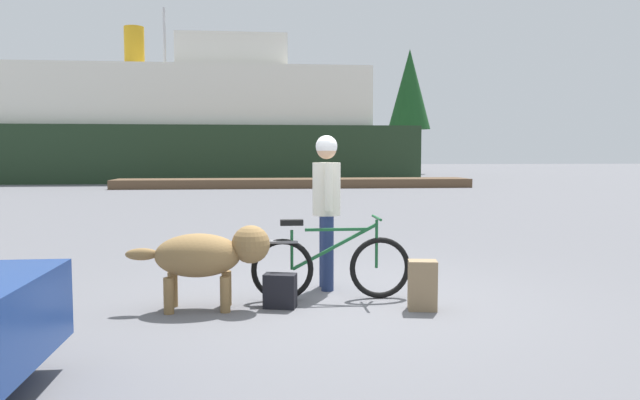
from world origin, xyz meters
name	(u,v)px	position (x,y,z in m)	size (l,w,h in m)	color
ground_plane	(335,299)	(0.00, 0.00, 0.00)	(160.00, 160.00, 0.00)	slate
bicycle	(330,266)	(-0.05, 0.01, 0.36)	(1.71, 0.44, 0.88)	black
person_cyclist	(326,196)	(-0.03, 0.54, 1.07)	(0.32, 0.53, 1.76)	navy
dog	(208,255)	(-1.31, -0.27, 0.55)	(1.42, 0.51, 0.84)	olive
backpack	(422,285)	(0.81, -0.51, 0.25)	(0.28, 0.20, 0.50)	#8C7251
handbag_pannier	(280,291)	(-0.60, -0.28, 0.17)	(0.32, 0.18, 0.35)	black
dock_pier	(294,183)	(0.86, 21.38, 0.20)	(16.09, 2.16, 0.40)	brown
ferry_boat	(192,128)	(-4.52, 29.09, 3.02)	(24.95, 7.89, 8.62)	#1E331E
sailboat_moored	(167,173)	(-5.71, 27.40, 0.50)	(7.99, 2.24, 9.33)	navy
pine_tree_far_left	(127,103)	(-10.35, 39.97, 5.25)	(3.70, 3.70, 8.37)	#4C331E
pine_tree_center	(239,101)	(-2.15, 41.10, 5.60)	(3.98, 3.98, 8.66)	#4C331E
pine_tree_far_right	(410,90)	(10.77, 39.33, 6.39)	(3.21, 3.21, 9.46)	#4C331E
pine_tree_mid_back	(299,101)	(2.71, 44.89, 5.91)	(2.95, 2.95, 8.98)	#4C331E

